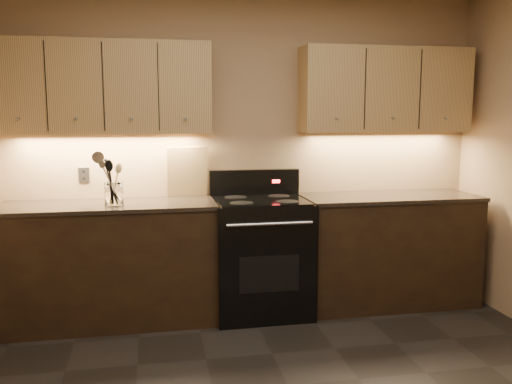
% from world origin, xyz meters
% --- Properties ---
extents(wall_back, '(4.00, 0.04, 2.60)m').
position_xyz_m(wall_back, '(0.00, 2.00, 1.30)').
color(wall_back, '#A1815E').
rests_on(wall_back, ground).
extents(counter_left, '(1.62, 0.62, 0.93)m').
position_xyz_m(counter_left, '(-1.10, 1.70, 0.47)').
color(counter_left, black).
rests_on(counter_left, ground).
extents(counter_right, '(1.46, 0.62, 0.93)m').
position_xyz_m(counter_right, '(1.18, 1.70, 0.47)').
color(counter_right, black).
rests_on(counter_right, ground).
extents(stove, '(0.76, 0.68, 1.14)m').
position_xyz_m(stove, '(0.08, 1.68, 0.48)').
color(stove, black).
rests_on(stove, ground).
extents(upper_cab_left, '(1.60, 0.30, 0.70)m').
position_xyz_m(upper_cab_left, '(-1.10, 1.85, 1.80)').
color(upper_cab_left, tan).
rests_on(upper_cab_left, wall_back).
extents(upper_cab_right, '(1.44, 0.30, 0.70)m').
position_xyz_m(upper_cab_right, '(1.18, 1.85, 1.80)').
color(upper_cab_right, tan).
rests_on(upper_cab_right, wall_back).
extents(outlet_plate, '(0.08, 0.01, 0.12)m').
position_xyz_m(outlet_plate, '(-1.30, 1.99, 1.12)').
color(outlet_plate, '#B2B5BA').
rests_on(outlet_plate, wall_back).
extents(utensil_crock, '(0.17, 0.17, 0.17)m').
position_xyz_m(utensil_crock, '(-1.05, 1.63, 1.01)').
color(utensil_crock, white).
rests_on(utensil_crock, counter_left).
extents(cutting_board, '(0.33, 0.10, 0.41)m').
position_xyz_m(cutting_board, '(-0.48, 1.95, 1.13)').
color(cutting_board, '#D8B774').
rests_on(cutting_board, counter_left).
extents(wooden_spoon, '(0.13, 0.14, 0.31)m').
position_xyz_m(wooden_spoon, '(-1.07, 1.63, 1.10)').
color(wooden_spoon, '#D8B774').
rests_on(wooden_spoon, utensil_crock).
extents(black_spoon, '(0.08, 0.11, 0.33)m').
position_xyz_m(black_spoon, '(-1.05, 1.64, 1.10)').
color(black_spoon, black).
rests_on(black_spoon, utensil_crock).
extents(black_turner, '(0.19, 0.18, 0.37)m').
position_xyz_m(black_turner, '(-1.03, 1.61, 1.12)').
color(black_turner, black).
rests_on(black_turner, utensil_crock).
extents(steel_spatula, '(0.21, 0.14, 0.37)m').
position_xyz_m(steel_spatula, '(-1.01, 1.63, 1.12)').
color(steel_spatula, silver).
rests_on(steel_spatula, utensil_crock).
extents(steel_skimmer, '(0.24, 0.14, 0.41)m').
position_xyz_m(steel_skimmer, '(-1.01, 1.63, 1.14)').
color(steel_skimmer, silver).
rests_on(steel_skimmer, utensil_crock).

